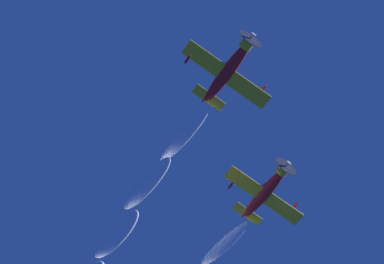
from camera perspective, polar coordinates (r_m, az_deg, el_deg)
name	(u,v)px	position (r m, az deg, el deg)	size (l,w,h in m)	color
airplane_lead	(229,70)	(71.02, 2.73, 4.60)	(7.71, 7.77, 3.57)	red
airplane_left_wingman	(266,191)	(80.34, 5.47, -4.34)	(7.72, 7.77, 3.52)	red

